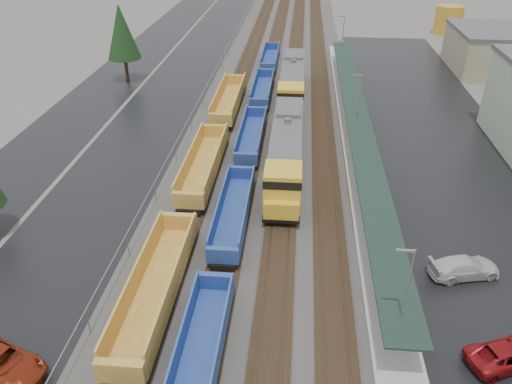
% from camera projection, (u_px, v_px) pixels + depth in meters
% --- Properties ---
extents(ballast_strip, '(20.00, 160.00, 0.08)m').
position_uv_depth(ballast_strip, '(275.00, 109.00, 65.25)').
color(ballast_strip, '#302D2B').
rests_on(ballast_strip, ground).
extents(trackbed, '(14.60, 160.00, 0.22)m').
position_uv_depth(trackbed, '(275.00, 108.00, 65.19)').
color(trackbed, black).
rests_on(trackbed, ground).
extents(west_parking_lot, '(10.00, 160.00, 0.02)m').
position_uv_depth(west_parking_lot, '(163.00, 105.00, 66.44)').
color(west_parking_lot, black).
rests_on(west_parking_lot, ground).
extents(west_road, '(9.00, 160.00, 0.02)m').
position_uv_depth(west_road, '(90.00, 103.00, 67.22)').
color(west_road, black).
rests_on(west_road, ground).
extents(east_commuter_lot, '(16.00, 100.00, 0.02)m').
position_uv_depth(east_commuter_lot, '(441.00, 148.00, 55.23)').
color(east_commuter_lot, black).
rests_on(east_commuter_lot, ground).
extents(station_platform, '(3.00, 80.00, 8.00)m').
position_uv_depth(station_platform, '(355.00, 138.00, 55.60)').
color(station_platform, '#9E9B93').
rests_on(station_platform, ground).
extents(chainlink_fence, '(0.08, 160.04, 2.02)m').
position_uv_depth(chainlink_fence, '(201.00, 99.00, 63.86)').
color(chainlink_fence, gray).
rests_on(chainlink_fence, ground).
extents(tree_west_far, '(4.84, 4.84, 11.00)m').
position_uv_depth(tree_west_far, '(122.00, 32.00, 71.99)').
color(tree_west_far, '#332316').
rests_on(tree_west_far, ground).
extents(locomotive_lead, '(3.18, 20.93, 4.74)m').
position_uv_depth(locomotive_lead, '(286.00, 152.00, 48.60)').
color(locomotive_lead, black).
rests_on(locomotive_lead, ground).
extents(locomotive_trail, '(3.18, 20.93, 4.74)m').
position_uv_depth(locomotive_trail, '(292.00, 83.00, 66.57)').
color(locomotive_trail, black).
rests_on(locomotive_trail, ground).
extents(well_string_yellow, '(2.84, 87.09, 2.52)m').
position_uv_depth(well_string_yellow, '(156.00, 287.00, 33.68)').
color(well_string_yellow, '#A6832E').
rests_on(well_string_yellow, ground).
extents(well_string_blue, '(2.47, 106.46, 2.19)m').
position_uv_depth(well_string_blue, '(234.00, 212.00, 41.91)').
color(well_string_blue, navy).
rests_on(well_string_blue, ground).
extents(storage_tank, '(5.36, 5.36, 5.36)m').
position_uv_depth(storage_tank, '(448.00, 20.00, 99.99)').
color(storage_tank, '#C18C26').
rests_on(storage_tank, ground).
extents(parked_car_west_c, '(4.53, 6.23, 1.57)m').
position_uv_depth(parked_car_west_c, '(1.00, 363.00, 28.82)').
color(parked_car_west_c, maroon).
rests_on(parked_car_west_c, ground).
extents(parked_car_east_b, '(3.96, 5.49, 1.39)m').
position_uv_depth(parked_car_east_b, '(507.00, 355.00, 29.43)').
color(parked_car_east_b, maroon).
rests_on(parked_car_east_b, ground).
extents(parked_car_east_c, '(3.35, 5.54, 1.50)m').
position_uv_depth(parked_car_east_c, '(464.00, 267.00, 36.26)').
color(parked_car_east_c, silver).
rests_on(parked_car_east_c, ground).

